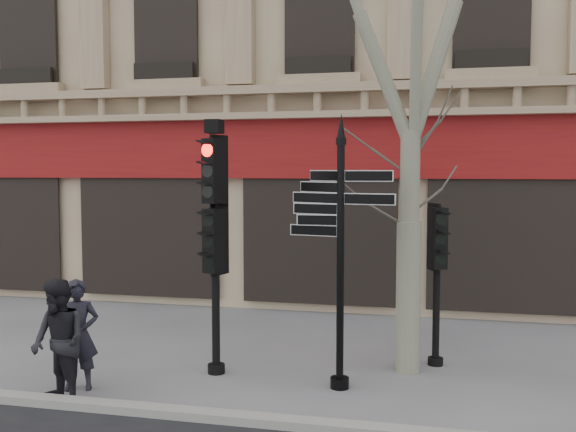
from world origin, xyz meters
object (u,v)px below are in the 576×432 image
Objects in this scene: pedestrian_b at (59,342)px; pedestrian_a at (78,335)px; traffic_signal_main at (215,215)px; fingerpost at (341,205)px; traffic_signal_secondary at (437,256)px.

pedestrian_a is at bearing 124.67° from pedestrian_b.
traffic_signal_main is 2.46× the size of pedestrian_a.
traffic_signal_main is (-1.96, 0.25, -0.18)m from fingerpost.
traffic_signal_secondary is at bearing 59.08° from pedestrian_b.
fingerpost is 1.01× the size of traffic_signal_main.
fingerpost is 2.34× the size of pedestrian_b.
fingerpost is 4.25m from pedestrian_b.
fingerpost reaches higher than traffic_signal_main.
fingerpost is 2.48× the size of pedestrian_a.
traffic_signal_main is at bearing 11.66° from pedestrian_a.
fingerpost is at bearing 9.70° from traffic_signal_main.
traffic_signal_secondary is at bearing 36.57° from traffic_signal_main.
traffic_signal_main is 3.57m from traffic_signal_secondary.
pedestrian_a is (-4.97, -2.31, -0.98)m from traffic_signal_secondary.
fingerpost is at bearing 50.86° from pedestrian_b.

